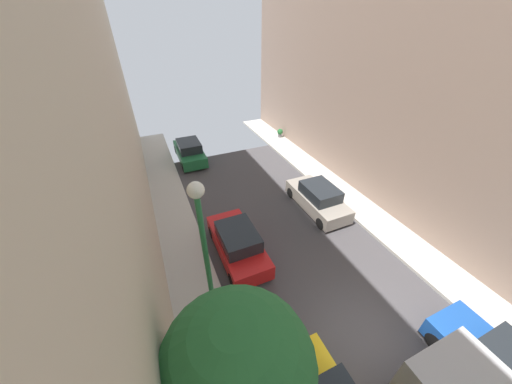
{
  "coord_description": "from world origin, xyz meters",
  "views": [
    {
      "loc": [
        -5.37,
        -2.69,
        9.44
      ],
      "look_at": [
        -0.14,
        9.24,
        0.5
      ],
      "focal_mm": 18.4,
      "sensor_mm": 36.0,
      "label": 1
    }
  ],
  "objects_px": {
    "parked_car_left_5": "(190,152)",
    "parked_car_right_1": "(510,376)",
    "lamp_post": "(204,245)",
    "potted_plant_0": "(280,132)",
    "parked_car_left_4": "(238,243)",
    "street_tree_0": "(237,369)",
    "parked_car_right_2": "(318,198)"
  },
  "relations": [
    {
      "from": "parked_car_left_5",
      "to": "parked_car_right_2",
      "type": "bearing_deg",
      "value": -59.0
    },
    {
      "from": "parked_car_left_4",
      "to": "parked_car_right_2",
      "type": "bearing_deg",
      "value": 15.14
    },
    {
      "from": "parked_car_left_5",
      "to": "potted_plant_0",
      "type": "bearing_deg",
      "value": 6.72
    },
    {
      "from": "parked_car_right_1",
      "to": "potted_plant_0",
      "type": "height_order",
      "value": "parked_car_right_1"
    },
    {
      "from": "parked_car_left_5",
      "to": "street_tree_0",
      "type": "bearing_deg",
      "value": -97.38
    },
    {
      "from": "parked_car_left_5",
      "to": "lamp_post",
      "type": "distance_m",
      "value": 13.77
    },
    {
      "from": "parked_car_right_2",
      "to": "lamp_post",
      "type": "xyz_separation_m",
      "value": [
        -7.3,
        -4.25,
        3.31
      ]
    },
    {
      "from": "parked_car_right_1",
      "to": "lamp_post",
      "type": "height_order",
      "value": "lamp_post"
    },
    {
      "from": "parked_car_left_4",
      "to": "street_tree_0",
      "type": "distance_m",
      "value": 7.41
    },
    {
      "from": "parked_car_right_2",
      "to": "lamp_post",
      "type": "distance_m",
      "value": 9.07
    },
    {
      "from": "parked_car_left_5",
      "to": "parked_car_left_4",
      "type": "bearing_deg",
      "value": -90.0
    },
    {
      "from": "potted_plant_0",
      "to": "lamp_post",
      "type": "height_order",
      "value": "lamp_post"
    },
    {
      "from": "parked_car_left_4",
      "to": "street_tree_0",
      "type": "bearing_deg",
      "value": -109.23
    },
    {
      "from": "street_tree_0",
      "to": "lamp_post",
      "type": "bearing_deg",
      "value": 85.75
    },
    {
      "from": "parked_car_right_2",
      "to": "street_tree_0",
      "type": "xyz_separation_m",
      "value": [
        -7.55,
        -7.63,
        3.5
      ]
    },
    {
      "from": "parked_car_right_2",
      "to": "street_tree_0",
      "type": "relative_size",
      "value": 0.76
    },
    {
      "from": "parked_car_right_2",
      "to": "lamp_post",
      "type": "relative_size",
      "value": 0.7
    },
    {
      "from": "lamp_post",
      "to": "street_tree_0",
      "type": "bearing_deg",
      "value": -94.25
    },
    {
      "from": "parked_car_left_4",
      "to": "parked_car_left_5",
      "type": "xyz_separation_m",
      "value": [
        0.0,
        10.45,
        0.0
      ]
    },
    {
      "from": "parked_car_right_2",
      "to": "street_tree_0",
      "type": "height_order",
      "value": "street_tree_0"
    },
    {
      "from": "parked_car_left_5",
      "to": "street_tree_0",
      "type": "distance_m",
      "value": 17.12
    },
    {
      "from": "street_tree_0",
      "to": "lamp_post",
      "type": "xyz_separation_m",
      "value": [
        0.25,
        3.38,
        -0.19
      ]
    },
    {
      "from": "potted_plant_0",
      "to": "parked_car_right_2",
      "type": "bearing_deg",
      "value": -106.14
    },
    {
      "from": "parked_car_right_1",
      "to": "lamp_post",
      "type": "bearing_deg",
      "value": 143.6
    },
    {
      "from": "parked_car_left_4",
      "to": "parked_car_right_1",
      "type": "distance_m",
      "value": 9.79
    },
    {
      "from": "parked_car_left_4",
      "to": "parked_car_right_1",
      "type": "bearing_deg",
      "value": -56.53
    },
    {
      "from": "parked_car_left_4",
      "to": "lamp_post",
      "type": "height_order",
      "value": "lamp_post"
    },
    {
      "from": "parked_car_right_1",
      "to": "street_tree_0",
      "type": "bearing_deg",
      "value": 165.17
    },
    {
      "from": "parked_car_left_5",
      "to": "lamp_post",
      "type": "height_order",
      "value": "lamp_post"
    },
    {
      "from": "parked_car_left_4",
      "to": "street_tree_0",
      "type": "relative_size",
      "value": 0.76
    },
    {
      "from": "parked_car_right_2",
      "to": "potted_plant_0",
      "type": "xyz_separation_m",
      "value": [
        2.88,
        9.96,
        -0.15
      ]
    },
    {
      "from": "parked_car_left_5",
      "to": "parked_car_right_1",
      "type": "height_order",
      "value": "same"
    }
  ]
}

